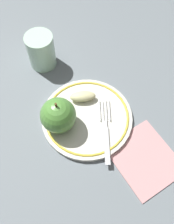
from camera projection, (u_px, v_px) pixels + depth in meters
ground_plane at (96, 122)px, 0.62m from camera, size 2.00×2.00×0.00m
plate at (87, 117)px, 0.62m from camera, size 0.23×0.23×0.02m
apple_red_whole at (58, 115)px, 0.57m from camera, size 0.08×0.08×0.09m
apple_slice_front at (84, 96)px, 0.63m from camera, size 0.07×0.05×0.02m
fork at (106, 132)px, 0.59m from camera, size 0.10×0.16×0.00m
drinking_glass at (41, 51)px, 0.67m from camera, size 0.07×0.07×0.10m
napkin_folded at (145, 158)px, 0.58m from camera, size 0.14×0.16×0.01m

